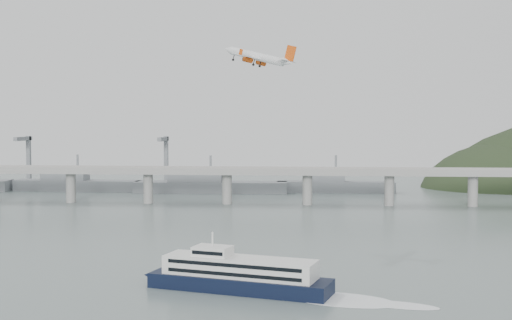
{
  "coord_description": "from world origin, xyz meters",
  "views": [
    {
      "loc": [
        22.61,
        -221.48,
        52.04
      ],
      "look_at": [
        0.0,
        55.0,
        36.0
      ],
      "focal_mm": 48.0,
      "sensor_mm": 36.0,
      "label": 1
    }
  ],
  "objects": [
    {
      "name": "airliner",
      "position": [
        -0.28,
        70.67,
        79.06
      ],
      "size": [
        33.31,
        31.61,
        11.46
      ],
      "rotation": [
        0.05,
        -0.24,
        2.64
      ],
      "color": "silver",
      "rests_on": "ground"
    },
    {
      "name": "ferry",
      "position": [
        0.78,
        -15.82,
        4.77
      ],
      "size": [
        91.41,
        35.01,
        17.6
      ],
      "rotation": [
        0.0,
        0.0,
        -0.27
      ],
      "color": "black",
      "rests_on": "ground"
    },
    {
      "name": "distant_fleet",
      "position": [
        -155.36,
        265.08,
        6.22
      ],
      "size": [
        453.0,
        60.9,
        40.0
      ],
      "color": "slate",
      "rests_on": "ground"
    },
    {
      "name": "ground",
      "position": [
        0.0,
        0.0,
        0.0
      ],
      "size": [
        900.0,
        900.0,
        0.0
      ],
      "primitive_type": "plane",
      "color": "slate",
      "rests_on": "ground"
    },
    {
      "name": "bridge",
      "position": [
        -1.15,
        200.0,
        17.65
      ],
      "size": [
        800.0,
        22.0,
        23.9
      ],
      "color": "gray",
      "rests_on": "ground"
    }
  ]
}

